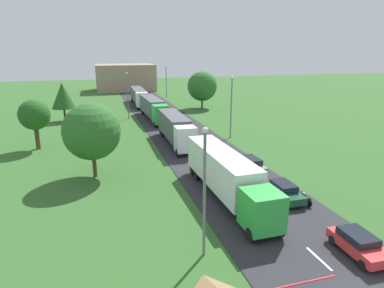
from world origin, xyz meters
TOP-DOWN VIEW (x-y plane):
  - road at (0.00, 24.50)m, footprint 10.00×140.00m
  - lane_marking_centre at (0.00, 22.47)m, footprint 0.16×123.69m
  - truck_lead at (-2.18, 14.03)m, footprint 2.69×14.36m
  - truck_second at (-2.17, 31.86)m, footprint 2.71×12.63m
  - truck_third at (-2.19, 48.87)m, footprint 2.83×14.52m
  - truck_fourth at (-2.40, 66.51)m, footprint 2.83×14.71m
  - car_lead at (2.58, 4.05)m, footprint 1.97×4.00m
  - car_second at (2.42, 12.26)m, footprint 1.79×4.11m
  - car_third at (2.64, 19.30)m, footprint 1.92×4.57m
  - motorcycle_courier at (3.65, 11.15)m, footprint 0.28×1.94m
  - lamppost_lead at (-6.55, 6.79)m, footprint 0.36×0.36m
  - lamppost_second at (6.23, 32.87)m, footprint 0.36×0.36m
  - lamppost_third at (-6.41, 50.92)m, footprint 0.36×0.36m
  - lamppost_fourth at (6.15, 75.89)m, footprint 0.36×0.36m
  - tree_oak at (-19.66, 34.57)m, footprint 3.84×3.84m
  - tree_birch at (-17.52, 51.64)m, footprint 4.02×4.02m
  - tree_maple at (-12.80, 22.40)m, footprint 5.58×5.58m
  - tree_pine at (10.16, 57.96)m, footprint 6.33×6.33m
  - distant_building at (-2.50, 96.63)m, footprint 17.54×13.59m

SIDE VIEW (x-z plane):
  - road at x=0.00m, z-range 0.00..0.06m
  - lane_marking_centre at x=0.00m, z-range 0.06..0.07m
  - motorcycle_courier at x=3.65m, z-range 0.09..1.00m
  - car_lead at x=2.58m, z-range 0.10..1.49m
  - car_second at x=2.42m, z-range 0.10..1.54m
  - car_third at x=2.64m, z-range 0.09..1.61m
  - truck_fourth at x=-2.40m, z-range 0.36..3.92m
  - truck_third at x=-2.19m, z-range 0.34..4.05m
  - truck_lead at x=-2.18m, z-range 0.31..4.11m
  - truck_second at x=-2.17m, z-range 0.33..4.10m
  - distant_building at x=-2.50m, z-range 0.00..7.94m
  - tree_oak at x=-19.66m, z-range 1.22..7.58m
  - lamppost_lead at x=-6.55m, z-range 0.48..8.61m
  - tree_birch at x=-17.52m, z-range 1.17..7.96m
  - tree_maple at x=-12.80m, z-range 0.93..8.37m
  - lamppost_third at x=-6.41m, z-range 0.48..8.90m
  - lamppost_fourth at x=6.15m, z-range 0.48..8.97m
  - tree_pine at x=10.16m, z-range 0.79..8.70m
  - lamppost_second at x=6.23m, z-range 0.48..9.25m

